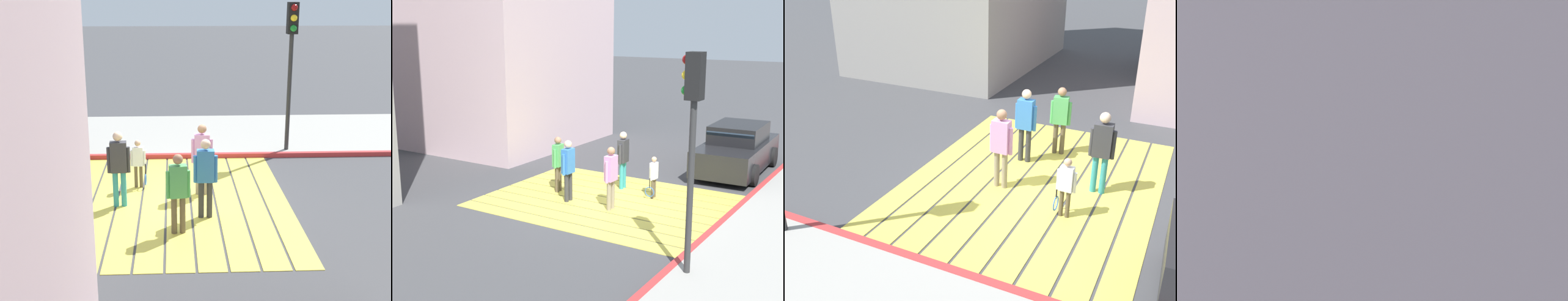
{
  "view_description": "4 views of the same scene",
  "coord_description": "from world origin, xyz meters",
  "views": [
    {
      "loc": [
        11.27,
        -0.1,
        4.57
      ],
      "look_at": [
        -0.75,
        0.42,
        0.97
      ],
      "focal_mm": 49.54,
      "sensor_mm": 36.0,
      "label": 1
    },
    {
      "loc": [
        -7.14,
        12.3,
        4.71
      ],
      "look_at": [
        0.74,
        -0.19,
        1.29
      ],
      "focal_mm": 50.31,
      "sensor_mm": 36.0,
      "label": 2
    },
    {
      "loc": [
        -8.05,
        -2.74,
        4.66
      ],
      "look_at": [
        -0.58,
        0.93,
        0.8
      ],
      "focal_mm": 42.63,
      "sensor_mm": 36.0,
      "label": 3
    },
    {
      "loc": [
        7.84,
        -8.99,
        3.72
      ],
      "look_at": [
        -0.79,
        0.75,
        0.94
      ],
      "focal_mm": 38.66,
      "sensor_mm": 36.0,
      "label": 4
    }
  ],
  "objects": [
    {
      "name": "pedestrian_adult_lead",
      "position": [
        0.9,
        0.55,
        0.99
      ],
      "size": [
        0.22,
        0.5,
        1.69
      ],
      "color": "#333338",
      "rests_on": "ground"
    },
    {
      "name": "pedestrian_child_with_racket",
      "position": [
        -0.93,
        -0.93,
        0.65
      ],
      "size": [
        0.28,
        0.37,
        1.18
      ],
      "color": "brown",
      "rests_on": "ground"
    },
    {
      "name": "ground_plane",
      "position": [
        0.0,
        0.0,
        0.0
      ],
      "size": [
        120.0,
        120.0,
        0.0
      ],
      "primitive_type": "plane",
      "color": "#424244"
    },
    {
      "name": "pedestrian_adult_trailing",
      "position": [
        0.22,
        -1.27,
        0.99
      ],
      "size": [
        0.23,
        0.5,
        1.69
      ],
      "color": "teal",
      "rests_on": "ground"
    },
    {
      "name": "curb_painted",
      "position": [
        -3.25,
        0.0,
        0.07
      ],
      "size": [
        0.16,
        40.0,
        0.13
      ],
      "primitive_type": "cube",
      "color": "#BC3333",
      "rests_on": "ground"
    },
    {
      "name": "traffic_light_corner",
      "position": [
        -3.58,
        3.17,
        3.04
      ],
      "size": [
        0.39,
        0.28,
        4.24
      ],
      "color": "#2D2D2D",
      "rests_on": "ground"
    },
    {
      "name": "pedestrian_teen_behind",
      "position": [
        1.64,
        -0.02,
        0.94
      ],
      "size": [
        0.25,
        0.47,
        1.61
      ],
      "color": "brown",
      "rests_on": "ground"
    },
    {
      "name": "car_parked_near_curb",
      "position": [
        -2.0,
        -4.91,
        0.73
      ],
      "size": [
        2.12,
        4.37,
        1.57
      ],
      "color": "black",
      "rests_on": "ground"
    },
    {
      "name": "crosswalk_stripes",
      "position": [
        0.0,
        0.0,
        0.01
      ],
      "size": [
        6.4,
        4.9,
        0.01
      ],
      "color": "#EAD64C",
      "rests_on": "ground"
    },
    {
      "name": "building_far_south",
      "position": [
        8.5,
        -4.69,
        4.58
      ],
      "size": [
        8.0,
        7.04,
        9.15
      ],
      "color": "beige",
      "rests_on": "ground"
    },
    {
      "name": "pedestrian_adult_side",
      "position": [
        -0.42,
        0.55,
        0.97
      ],
      "size": [
        0.22,
        0.49,
        1.67
      ],
      "color": "gray",
      "rests_on": "ground"
    }
  ]
}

